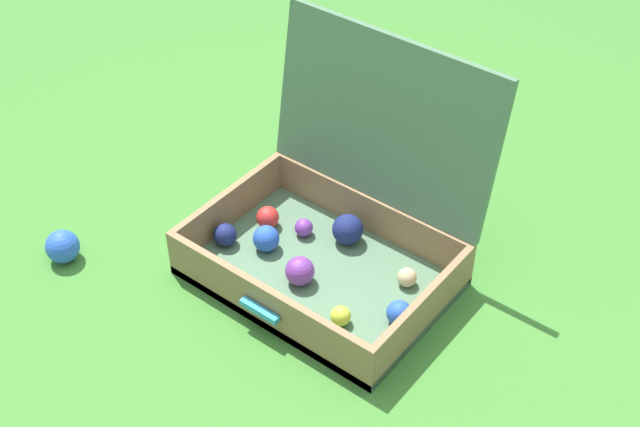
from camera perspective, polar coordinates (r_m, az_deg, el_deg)
ground_plane at (r=2.28m, az=-1.60°, el=-3.93°), size 16.00×16.00×0.00m
open_suitcase at (r=2.23m, az=1.06°, el=-0.80°), size 0.63×0.54×0.57m
stray_ball_on_grass at (r=2.39m, az=-16.23°, el=-2.05°), size 0.09×0.09×0.09m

